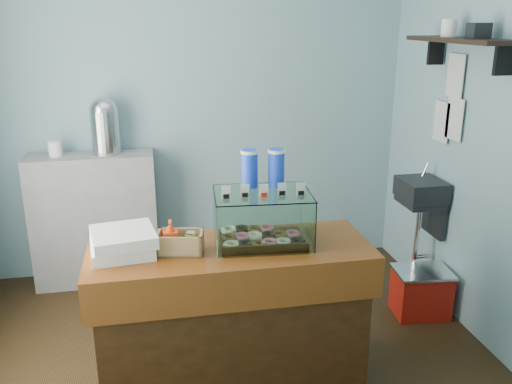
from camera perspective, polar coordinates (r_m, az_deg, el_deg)
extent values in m
plane|color=black|center=(3.74, -3.06, -17.06)|extent=(3.50, 3.50, 0.00)
cube|color=#7CAAB5|center=(4.62, -6.04, 8.57)|extent=(3.50, 0.04, 2.80)
cube|color=#7CAAB5|center=(1.75, 3.26, -7.03)|extent=(3.50, 0.04, 2.80)
cube|color=#7CAAB5|center=(3.80, 23.80, 5.14)|extent=(0.04, 3.00, 2.80)
cube|color=black|center=(4.28, 17.02, 0.26)|extent=(0.30, 0.35, 0.15)
cube|color=black|center=(4.41, 18.28, -2.12)|extent=(0.04, 0.30, 0.35)
cylinder|color=silver|center=(4.37, 17.37, 2.20)|extent=(0.02, 0.02, 0.12)
cylinder|color=silver|center=(4.40, 16.61, -4.09)|extent=(0.04, 0.04, 0.45)
cube|color=black|center=(3.90, 20.59, 14.75)|extent=(0.25, 1.00, 0.03)
cube|color=black|center=(3.60, 24.64, 12.52)|extent=(0.12, 0.03, 0.18)
cube|color=black|center=(4.28, 18.40, 13.80)|extent=(0.12, 0.03, 0.18)
cube|color=silver|center=(4.15, 20.15, 7.23)|extent=(0.01, 0.21, 0.30)
cube|color=silver|center=(4.30, 18.93, 7.02)|extent=(0.01, 0.21, 0.30)
cube|color=silver|center=(4.15, 20.25, 11.43)|extent=(0.01, 0.21, 0.30)
cube|color=#44230D|center=(3.30, -2.54, -13.52)|extent=(1.50, 0.56, 0.84)
cube|color=#52270A|center=(3.09, -2.66, -6.38)|extent=(1.60, 0.60, 0.06)
cube|color=#52270A|center=(2.90, -1.78, -10.78)|extent=(1.60, 0.04, 0.18)
cube|color=gray|center=(4.67, -16.57, -2.81)|extent=(1.00, 0.32, 1.10)
cube|color=#321F0F|center=(3.15, 0.65, -5.10)|extent=(0.51, 0.38, 0.02)
torus|color=beige|center=(3.02, -2.51, -5.61)|extent=(0.10, 0.10, 0.03)
torus|color=black|center=(3.02, -1.13, -5.55)|extent=(0.10, 0.10, 0.03)
torus|color=brown|center=(3.03, 0.24, -5.48)|extent=(0.10, 0.10, 0.03)
torus|color=#CD6071|center=(3.04, 1.60, -5.42)|extent=(0.10, 0.10, 0.03)
torus|color=beige|center=(3.05, 2.96, -5.35)|extent=(0.10, 0.10, 0.03)
torus|color=black|center=(3.06, 4.30, -5.28)|extent=(0.10, 0.10, 0.03)
torus|color=brown|center=(3.12, -2.67, -4.79)|extent=(0.10, 0.10, 0.03)
torus|color=#CD6071|center=(3.12, -1.34, -4.74)|extent=(0.10, 0.10, 0.03)
torus|color=beige|center=(3.13, -0.01, -4.68)|extent=(0.10, 0.10, 0.03)
torus|color=black|center=(3.14, 1.31, -4.62)|extent=(0.10, 0.10, 0.03)
torus|color=brown|center=(3.15, 2.62, -4.56)|extent=(0.10, 0.10, 0.03)
torus|color=#CD6071|center=(3.16, 3.92, -4.49)|extent=(0.10, 0.10, 0.03)
torus|color=beige|center=(3.22, -2.81, -4.03)|extent=(0.10, 0.10, 0.03)
torus|color=black|center=(3.23, -1.52, -3.98)|extent=(0.10, 0.10, 0.03)
torus|color=brown|center=(3.23, -0.24, -3.93)|extent=(0.10, 0.10, 0.03)
torus|color=#CD6071|center=(3.24, 1.04, -3.87)|extent=(0.10, 0.10, 0.03)
cube|color=white|center=(2.92, 1.15, -4.12)|extent=(0.54, 0.05, 0.29)
cube|color=white|center=(3.28, 0.22, -1.59)|extent=(0.54, 0.05, 0.29)
cube|color=white|center=(3.07, -4.31, -2.98)|extent=(0.04, 0.39, 0.29)
cube|color=white|center=(3.14, 5.53, -2.56)|extent=(0.04, 0.39, 0.29)
cube|color=white|center=(3.05, 0.67, -0.15)|extent=(0.58, 0.44, 0.01)
cube|color=silver|center=(2.97, -3.20, 0.11)|extent=(0.05, 0.01, 0.07)
cube|color=black|center=(2.98, -3.19, -0.31)|extent=(0.03, 0.02, 0.02)
cube|color=silver|center=(2.98, -1.19, 0.18)|extent=(0.05, 0.01, 0.07)
cube|color=black|center=(2.98, -1.19, -0.24)|extent=(0.03, 0.02, 0.02)
cube|color=silver|center=(2.99, 0.79, 0.25)|extent=(0.05, 0.01, 0.07)
cube|color=red|center=(2.99, 0.79, -0.17)|extent=(0.03, 0.02, 0.02)
cube|color=silver|center=(3.00, 2.77, 0.32)|extent=(0.05, 0.01, 0.07)
cube|color=black|center=(3.01, 2.76, -0.10)|extent=(0.03, 0.02, 0.02)
cube|color=silver|center=(3.02, 4.71, 0.39)|extent=(0.05, 0.01, 0.07)
cube|color=black|center=(3.03, 4.70, -0.03)|extent=(0.03, 0.02, 0.02)
cylinder|color=blue|center=(3.13, -0.68, 2.49)|extent=(0.09, 0.09, 0.22)
cylinder|color=white|center=(3.10, -0.69, 4.27)|extent=(0.10, 0.10, 0.02)
cylinder|color=blue|center=(3.15, 2.15, 2.57)|extent=(0.09, 0.09, 0.22)
cylinder|color=white|center=(3.12, 2.17, 4.34)|extent=(0.10, 0.10, 0.02)
cube|color=tan|center=(3.04, -7.95, -6.25)|extent=(0.27, 0.20, 0.01)
cube|color=tan|center=(2.95, -8.17, -5.83)|extent=(0.25, 0.06, 0.12)
cube|color=tan|center=(3.08, -7.82, -4.81)|extent=(0.25, 0.06, 0.12)
cube|color=tan|center=(3.03, -10.21, -5.27)|extent=(0.04, 0.15, 0.12)
cube|color=tan|center=(3.00, -5.75, -5.34)|extent=(0.04, 0.15, 0.12)
imported|color=#EE4816|center=(3.01, -8.97, -4.57)|extent=(0.10, 0.10, 0.18)
cylinder|color=#5A9A2A|center=(3.01, -6.86, -5.29)|extent=(0.06, 0.06, 0.10)
cylinder|color=silver|center=(2.99, -6.90, -4.32)|extent=(0.05, 0.05, 0.01)
cube|color=white|center=(3.08, -13.91, -5.69)|extent=(0.37, 0.37, 0.07)
cube|color=white|center=(3.05, -13.80, -4.60)|extent=(0.38, 0.38, 0.07)
cylinder|color=silver|center=(4.51, -15.39, 3.98)|extent=(0.25, 0.25, 0.01)
cylinder|color=silver|center=(4.47, -15.57, 6.13)|extent=(0.22, 0.22, 0.34)
sphere|color=silver|center=(4.45, -15.75, 8.25)|extent=(0.22, 0.22, 0.22)
cube|color=#AD170D|center=(4.31, 16.95, -10.17)|extent=(0.41, 0.33, 0.34)
cube|color=silver|center=(4.23, 17.17, -8.02)|extent=(0.43, 0.35, 0.02)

